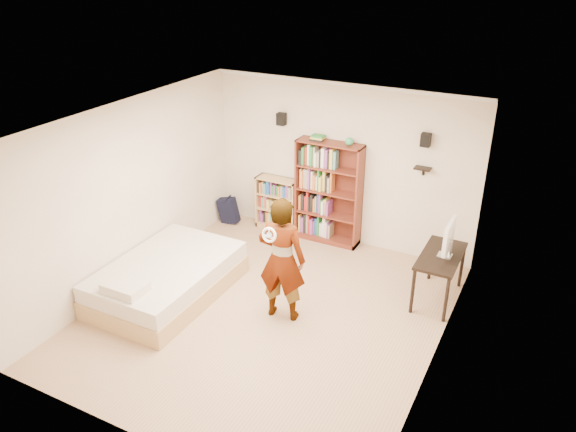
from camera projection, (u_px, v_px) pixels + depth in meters
name	position (u px, v px, depth m)	size (l,w,h in m)	color
ground	(268.00, 313.00, 7.73)	(4.50, 5.00, 0.01)	tan
room_shell	(266.00, 196.00, 6.97)	(4.52, 5.02, 2.71)	#F3E4D0
crown_molding	(265.00, 125.00, 6.57)	(4.50, 5.00, 0.06)	white
speaker_left	(281.00, 119.00, 9.22)	(0.14, 0.12, 0.20)	black
speaker_right	(426.00, 140.00, 8.23)	(0.14, 0.12, 0.20)	black
wall_shelf	(423.00, 168.00, 8.43)	(0.25, 0.16, 0.03)	black
tall_bookshelf	(328.00, 193.00, 9.28)	(1.11, 0.32, 1.75)	maroon
low_bookshelf	(277.00, 204.00, 9.88)	(0.76, 0.28, 0.95)	tan
computer_desk	(438.00, 277.00, 7.90)	(0.53, 1.06, 0.72)	black
imac	(447.00, 239.00, 7.60)	(0.10, 0.52, 0.52)	white
daybed	(167.00, 275.00, 8.03)	(1.42, 2.18, 0.64)	beige
person	(282.00, 260.00, 7.32)	(0.64, 0.42, 1.75)	black
wii_wheel	(269.00, 235.00, 6.84)	(0.20, 0.20, 0.03)	white
navy_bag	(228.00, 210.00, 10.19)	(0.36, 0.23, 0.48)	black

